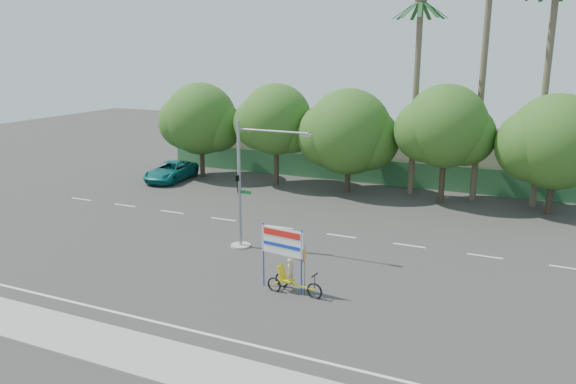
% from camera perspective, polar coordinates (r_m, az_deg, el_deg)
% --- Properties ---
extents(ground, '(120.00, 120.00, 0.00)m').
position_cam_1_polar(ground, '(26.98, -4.31, -8.91)').
color(ground, '#33302D').
rests_on(ground, ground).
extents(sidewalk_near, '(50.00, 2.40, 0.12)m').
position_cam_1_polar(sidewalk_near, '(21.40, -14.35, -15.78)').
color(sidewalk_near, gray).
rests_on(sidewalk_near, ground).
extents(fence, '(38.00, 0.08, 2.00)m').
position_cam_1_polar(fence, '(45.85, 8.64, 2.06)').
color(fence, '#336B3D').
rests_on(fence, ground).
extents(building_left, '(12.00, 8.00, 4.00)m').
position_cam_1_polar(building_left, '(53.23, -0.39, 5.02)').
color(building_left, '#BCB295').
rests_on(building_left, ground).
extents(building_right, '(14.00, 8.00, 3.60)m').
position_cam_1_polar(building_right, '(48.66, 19.27, 3.08)').
color(building_right, '#BCB295').
rests_on(building_right, ground).
extents(tree_far_left, '(7.14, 6.00, 7.96)m').
position_cam_1_polar(tree_far_left, '(47.85, -8.91, 7.14)').
color(tree_far_left, '#473828').
rests_on(tree_far_left, ground).
extents(tree_left, '(6.66, 5.60, 8.07)m').
position_cam_1_polar(tree_left, '(44.38, -1.27, 7.13)').
color(tree_left, '#473828').
rests_on(tree_left, ground).
extents(tree_center, '(7.62, 6.40, 7.85)m').
position_cam_1_polar(tree_center, '(42.24, 6.12, 5.87)').
color(tree_center, '#473828').
rests_on(tree_center, ground).
extents(tree_right, '(6.90, 5.80, 8.36)m').
position_cam_1_polar(tree_right, '(40.50, 15.65, 6.17)').
color(tree_right, '#473828').
rests_on(tree_right, ground).
extents(tree_far_right, '(7.38, 6.20, 7.94)m').
position_cam_1_polar(tree_far_right, '(40.14, 25.50, 4.37)').
color(tree_far_right, '#473828').
rests_on(tree_far_right, ground).
extents(palm_tall, '(3.73, 3.79, 17.45)m').
position_cam_1_polar(palm_tall, '(41.37, 19.36, 13.34)').
color(palm_tall, '#70604C').
rests_on(palm_tall, ground).
extents(palm_mid, '(3.73, 3.79, 15.45)m').
position_cam_1_polar(palm_mid, '(41.19, 24.87, 11.34)').
color(palm_mid, '#70604C').
rests_on(palm_mid, ground).
extents(palm_short, '(3.73, 3.79, 14.45)m').
position_cam_1_polar(palm_short, '(42.09, 12.96, 11.58)').
color(palm_short, '#70604C').
rests_on(palm_short, ground).
extents(traffic_signal, '(4.72, 1.10, 7.00)m').
position_cam_1_polar(traffic_signal, '(30.34, -4.45, -0.43)').
color(traffic_signal, gray).
rests_on(traffic_signal, ground).
extents(trike_billboard, '(3.11, 0.90, 3.08)m').
position_cam_1_polar(trike_billboard, '(25.28, -0.03, -7.49)').
color(trike_billboard, black).
rests_on(trike_billboard, ground).
extents(pickup_truck, '(3.09, 5.82, 1.56)m').
position_cam_1_polar(pickup_truck, '(47.57, -11.81, 2.09)').
color(pickup_truck, '#0F6B69').
rests_on(pickup_truck, ground).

